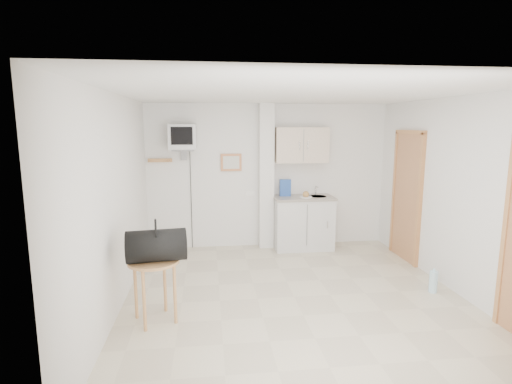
{
  "coord_description": "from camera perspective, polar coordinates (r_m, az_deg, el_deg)",
  "views": [
    {
      "loc": [
        -1.04,
        -4.65,
        2.14
      ],
      "look_at": [
        -0.41,
        0.6,
        1.25
      ],
      "focal_mm": 28.0,
      "sensor_mm": 36.0,
      "label": 1
    }
  ],
  "objects": [
    {
      "name": "ground",
      "position": [
        5.22,
        5.47,
        -14.68
      ],
      "size": [
        4.5,
        4.5,
        0.0
      ],
      "primitive_type": "plane",
      "color": "beige",
      "rests_on": "ground"
    },
    {
      "name": "room_envelope",
      "position": [
        4.94,
        8.25,
        2.46
      ],
      "size": [
        4.24,
        4.54,
        2.55
      ],
      "color": "white",
      "rests_on": "ground"
    },
    {
      "name": "kitchenette",
      "position": [
        6.97,
        6.68,
        -1.55
      ],
      "size": [
        1.03,
        0.58,
        2.1
      ],
      "color": "silver",
      "rests_on": "ground"
    },
    {
      "name": "crt_television",
      "position": [
        6.68,
        -10.43,
        7.66
      ],
      "size": [
        0.44,
        0.45,
        2.15
      ],
      "color": "slate",
      "rests_on": "ground"
    },
    {
      "name": "round_table",
      "position": [
        4.54,
        -14.36,
        -10.72
      ],
      "size": [
        0.55,
        0.55,
        0.7
      ],
      "rotation": [
        0.0,
        0.0,
        -0.36
      ],
      "color": "tan",
      "rests_on": "ground"
    },
    {
      "name": "duffel_bag",
      "position": [
        4.41,
        -14.04,
        -7.4
      ],
      "size": [
        0.66,
        0.42,
        0.46
      ],
      "rotation": [
        0.0,
        0.0,
        0.13
      ],
      "color": "black",
      "rests_on": "round_table"
    },
    {
      "name": "water_bottle",
      "position": [
        5.75,
        23.99,
        -11.62
      ],
      "size": [
        0.11,
        0.11,
        0.32
      ],
      "color": "#B1D8E9",
      "rests_on": "ground"
    }
  ]
}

